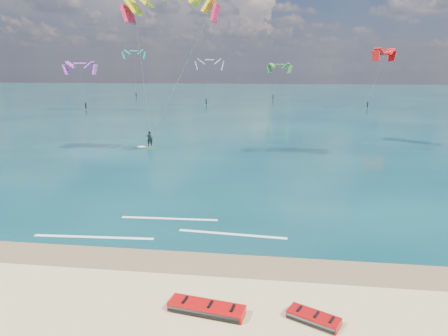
# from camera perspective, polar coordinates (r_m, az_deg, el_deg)

# --- Properties ---
(ground) EXTENTS (320.00, 320.00, 0.00)m
(ground) POSITION_cam_1_polar(r_m,az_deg,el_deg) (54.72, -0.10, 4.98)
(ground) COLOR tan
(ground) RESTS_ON ground
(wet_sand_strip) EXTENTS (320.00, 2.40, 0.01)m
(wet_sand_strip) POSITION_cam_1_polar(r_m,az_deg,el_deg) (19.98, -14.10, -12.33)
(wet_sand_strip) COLOR brown
(wet_sand_strip) RESTS_ON ground
(sea) EXTENTS (320.00, 200.00, 0.04)m
(sea) POSITION_cam_1_polar(r_m,az_deg,el_deg) (118.10, 3.92, 9.94)
(sea) COLOR #092C36
(sea) RESTS_ON ground
(packed_kite_left) EXTENTS (3.19, 1.59, 0.40)m
(packed_kite_left) POSITION_cam_1_polar(r_m,az_deg,el_deg) (15.68, -2.51, -19.90)
(packed_kite_left) COLOR red
(packed_kite_left) RESTS_ON ground
(packed_kite_mid) EXTENTS (2.24, 1.77, 0.36)m
(packed_kite_mid) POSITION_cam_1_polar(r_m,az_deg,el_deg) (15.54, 12.64, -20.63)
(packed_kite_mid) COLOR #AF0C0C
(packed_kite_mid) RESTS_ON ground
(kitesurfer_main) EXTENTS (11.98, 8.72, 16.61)m
(kitesurfer_main) POSITION_cam_1_polar(r_m,az_deg,el_deg) (40.71, -9.25, 13.53)
(kitesurfer_main) COLOR gold
(kitesurfer_main) RESTS_ON sea
(shoreline_foam) EXTENTS (13.45, 3.62, 0.01)m
(shoreline_foam) POSITION_cam_1_polar(r_m,az_deg,el_deg) (22.60, -8.65, -8.72)
(shoreline_foam) COLOR white
(shoreline_foam) RESTS_ON ground
(distant_kites) EXTENTS (66.58, 36.26, 13.14)m
(distant_kites) POSITION_cam_1_polar(r_m,az_deg,el_deg) (96.07, -1.14, 12.30)
(distant_kites) COLOR red
(distant_kites) RESTS_ON ground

